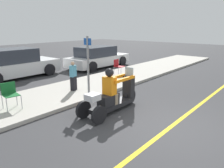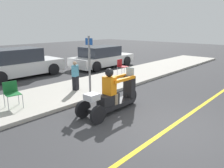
{
  "view_description": "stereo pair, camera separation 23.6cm",
  "coord_description": "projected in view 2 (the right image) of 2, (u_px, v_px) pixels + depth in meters",
  "views": [
    {
      "loc": [
        -5.04,
        -2.27,
        2.65
      ],
      "look_at": [
        -0.05,
        1.93,
        0.92
      ],
      "focal_mm": 35.0,
      "sensor_mm": 36.0,
      "label": 1
    },
    {
      "loc": [
        -4.89,
        -2.45,
        2.65
      ],
      "look_at": [
        -0.05,
        1.93,
        0.92
      ],
      "focal_mm": 35.0,
      "sensor_mm": 36.0,
      "label": 2
    }
  ],
  "objects": [
    {
      "name": "lane_stripe",
      "position": [
        166.0,
        130.0,
        5.73
      ],
      "size": [
        24.0,
        0.12,
        0.01
      ],
      "color": "gold",
      "rests_on": "ground"
    },
    {
      "name": "street_sign",
      "position": [
        89.0,
        64.0,
        7.96
      ],
      "size": [
        0.08,
        0.36,
        2.2
      ],
      "color": "gray",
      "rests_on": "sidewalk_strip"
    },
    {
      "name": "parked_car_lot_far",
      "position": [
        102.0,
        57.0,
        14.43
      ],
      "size": [
        4.47,
        1.98,
        1.38
      ],
      "color": "silver",
      "rests_on": "ground"
    },
    {
      "name": "ground_plane",
      "position": [
        167.0,
        130.0,
        5.77
      ],
      "size": [
        60.0,
        60.0,
        0.0
      ],
      "primitive_type": "plane",
      "color": "#38383A"
    },
    {
      "name": "spectator_far_back",
      "position": [
        75.0,
        76.0,
        8.82
      ],
      "size": [
        0.32,
        0.25,
        1.17
      ],
      "color": "black",
      "rests_on": "sidewalk_strip"
    },
    {
      "name": "folding_chair_set_back",
      "position": [
        12.0,
        92.0,
        6.96
      ],
      "size": [
        0.52,
        0.52,
        0.82
      ],
      "color": "#A5A8AD",
      "rests_on": "sidewalk_strip"
    },
    {
      "name": "parked_car_lot_center",
      "position": [
        18.0,
        64.0,
        11.62
      ],
      "size": [
        4.44,
        2.1,
        1.53
      ],
      "color": "silver",
      "rests_on": "ground"
    },
    {
      "name": "sidewalk_strip",
      "position": [
        63.0,
        93.0,
        8.74
      ],
      "size": [
        28.0,
        2.8,
        0.12
      ],
      "color": "#B2ADA3",
      "rests_on": "ground"
    },
    {
      "name": "folding_chair_curbside",
      "position": [
        122.0,
        65.0,
        11.64
      ],
      "size": [
        0.51,
        0.51,
        0.82
      ],
      "color": "#A5A8AD",
      "rests_on": "sidewalk_strip"
    },
    {
      "name": "motorcycle_trike",
      "position": [
        112.0,
        97.0,
        6.87
      ],
      "size": [
        2.45,
        0.73,
        1.43
      ],
      "color": "black",
      "rests_on": "ground"
    }
  ]
}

